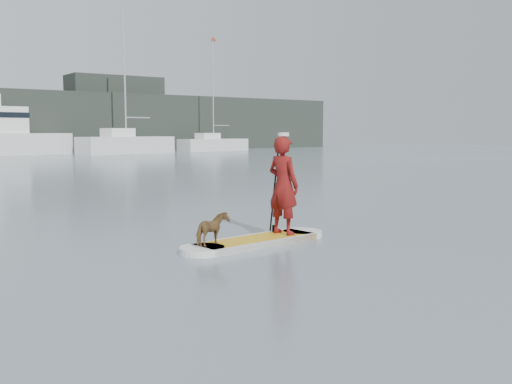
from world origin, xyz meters
TOP-DOWN VIEW (x-y plane):
  - ground at (0.00, 0.00)m, footprint 140.00×140.00m
  - paddleboard at (-0.14, 2.57)m, footprint 3.29×1.02m
  - paddler at (0.56, 2.63)m, footprint 0.58×0.77m
  - white_cap at (0.56, 2.63)m, footprint 0.22×0.22m
  - dog at (-1.16, 2.48)m, footprint 0.75×0.52m
  - paddle at (0.57, 2.91)m, footprint 0.10×0.30m
  - sailboat_e at (14.91, 44.18)m, footprint 9.31×4.35m
  - sailboat_f at (25.37, 45.69)m, footprint 8.11×3.37m
  - shore_building_east at (18.00, 54.00)m, footprint 10.00×4.00m

SIDE VIEW (x-z plane):
  - ground at x=0.00m, z-range 0.00..0.00m
  - paddleboard at x=-0.14m, z-range 0.00..0.12m
  - dog at x=-1.16m, z-range 0.12..0.70m
  - sailboat_f at x=25.37m, z-range -5.10..6.69m
  - paddle at x=0.57m, z-range -0.20..1.80m
  - sailboat_e at x=14.91m, z-range -5.56..7.42m
  - paddler at x=0.56m, z-range 0.12..2.04m
  - white_cap at x=0.56m, z-range 2.04..2.11m
  - shore_building_east at x=18.00m, z-range 0.00..8.00m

